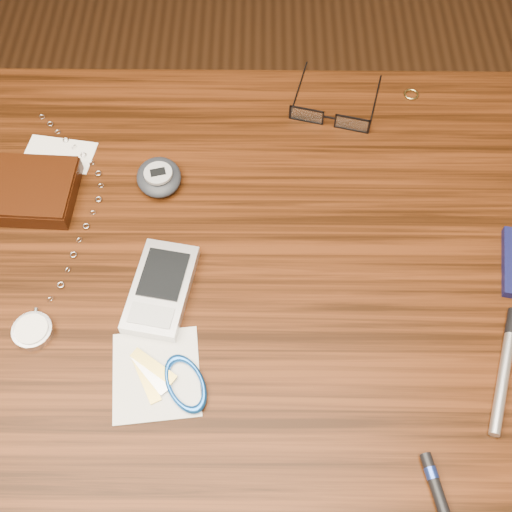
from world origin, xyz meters
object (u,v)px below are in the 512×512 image
at_px(pocket_knife, 512,262).
at_px(desk, 226,320).
at_px(wallet_and_card, 28,189).
at_px(eyeglasses, 330,116).
at_px(pedometer, 159,177).
at_px(notepad_keys, 171,379).
at_px(silver_pen, 506,359).
at_px(pda_phone, 161,289).
at_px(pocket_watch, 36,320).

bearing_deg(pocket_knife, desk, -175.39).
xyz_separation_m(wallet_and_card, eyeglasses, (0.38, 0.13, -0.00)).
bearing_deg(pedometer, notepad_keys, -82.38).
distance_m(desk, wallet_and_card, 0.30).
height_order(pedometer, notepad_keys, pedometer).
xyz_separation_m(desk, silver_pen, (0.31, -0.09, 0.11)).
xyz_separation_m(wallet_and_card, notepad_keys, (0.20, -0.24, -0.01)).
height_order(pda_phone, notepad_keys, pda_phone).
bearing_deg(silver_pen, pocket_watch, 175.29).
xyz_separation_m(desk, pocket_watch, (-0.21, -0.05, 0.11)).
relative_size(eyeglasses, notepad_keys, 1.12).
relative_size(pedometer, silver_pen, 0.53).
height_order(wallet_and_card, pda_phone, wallet_and_card).
height_order(wallet_and_card, eyeglasses, wallet_and_card).
distance_m(pda_phone, pedometer, 0.16).
height_order(pedometer, pocket_knife, pedometer).
xyz_separation_m(pocket_watch, pda_phone, (0.14, 0.04, 0.00)).
height_order(desk, silver_pen, silver_pen).
bearing_deg(silver_pen, pocket_knife, 76.02).
bearing_deg(wallet_and_card, pda_phone, -37.62).
xyz_separation_m(desk, pocket_knife, (0.34, 0.03, 0.11)).
height_order(pda_phone, pocket_knife, pda_phone).
height_order(desk, pda_phone, pda_phone).
bearing_deg(eyeglasses, notepad_keys, -116.74).
distance_m(wallet_and_card, pda_phone, 0.22).
relative_size(desk, silver_pen, 6.93).
xyz_separation_m(pocket_watch, notepad_keys, (0.16, -0.07, -0.00)).
bearing_deg(silver_pen, wallet_and_card, 158.59).
xyz_separation_m(wallet_and_card, pedometer, (0.16, 0.02, -0.00)).
xyz_separation_m(pda_phone, pocket_knife, (0.41, 0.04, -0.00)).
bearing_deg(pda_phone, pocket_knife, 5.72).
relative_size(eyeglasses, pocket_watch, 0.40).
distance_m(eyeglasses, pocket_knife, 0.30).
height_order(eyeglasses, notepad_keys, eyeglasses).
distance_m(pda_phone, silver_pen, 0.39).
bearing_deg(pocket_knife, notepad_keys, -159.34).
height_order(desk, pedometer, pedometer).
distance_m(pedometer, silver_pen, 0.46).
bearing_deg(pocket_knife, pedometer, 164.50).
bearing_deg(desk, pda_phone, -168.89).
relative_size(wallet_and_card, pda_phone, 1.21).
bearing_deg(notepad_keys, desk, 67.39).
relative_size(wallet_and_card, silver_pen, 1.06).
height_order(pedometer, silver_pen, pedometer).
bearing_deg(pda_phone, pedometer, 95.73).
bearing_deg(notepad_keys, eyeglasses, 63.26).
relative_size(pda_phone, pedometer, 1.66).
bearing_deg(wallet_and_card, pedometer, 7.80).
bearing_deg(pocket_watch, eyeglasses, 41.55).
height_order(desk, notepad_keys, notepad_keys).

